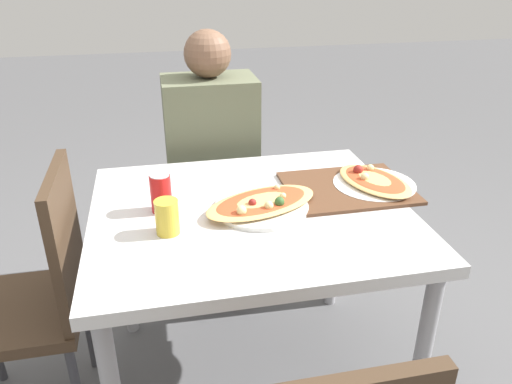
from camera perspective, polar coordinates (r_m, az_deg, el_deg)
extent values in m
plane|color=#59595B|center=(2.05, -0.51, -20.48)|extent=(14.00, 14.00, 0.00)
cube|color=silver|center=(1.61, -0.61, -2.58)|extent=(1.01, 0.87, 0.04)
cylinder|color=#99999E|center=(1.68, 18.28, -18.23)|extent=(0.05, 0.05, 0.70)
cylinder|color=#99999E|center=(2.11, -14.85, -7.68)|extent=(0.05, 0.05, 0.70)
cylinder|color=#99999E|center=(2.22, 8.97, -5.18)|extent=(0.05, 0.05, 0.70)
cube|color=#3F2D1E|center=(2.35, -4.95, -0.93)|extent=(0.40, 0.40, 0.04)
cube|color=#3F2D1E|center=(2.42, -5.74, 6.31)|extent=(0.38, 0.03, 0.46)
cylinder|color=#38383D|center=(2.34, -0.03, -7.31)|extent=(0.03, 0.03, 0.41)
cylinder|color=#38383D|center=(2.30, -8.42, -8.19)|extent=(0.03, 0.03, 0.41)
cylinder|color=#38383D|center=(2.62, -1.55, -3.32)|extent=(0.03, 0.03, 0.41)
cylinder|color=#38383D|center=(2.59, -8.98, -4.04)|extent=(0.03, 0.03, 0.41)
cube|color=#3F2D1E|center=(1.83, -25.52, -12.30)|extent=(0.40, 0.40, 0.04)
cube|color=#3F2D1E|center=(1.66, -20.96, -5.17)|extent=(0.03, 0.38, 0.46)
cylinder|color=#38383D|center=(2.06, -18.66, -14.15)|extent=(0.03, 0.03, 0.41)
cylinder|color=#2D2D38|center=(2.34, -2.18, -6.67)|extent=(0.10, 0.10, 0.45)
cylinder|color=#2D2D38|center=(2.32, -6.48, -7.12)|extent=(0.10, 0.10, 0.45)
cube|color=#60664C|center=(2.20, -5.14, 5.74)|extent=(0.39, 0.26, 0.56)
sphere|color=brown|center=(2.10, -5.56, 15.46)|extent=(0.19, 0.19, 0.19)
cylinder|color=white|center=(1.60, 0.64, -1.73)|extent=(0.30, 0.30, 0.01)
ellipsoid|color=#E0AD66|center=(1.59, 0.64, -1.19)|extent=(0.43, 0.31, 0.02)
ellipsoid|color=#C14C28|center=(1.59, 0.64, -1.00)|extent=(0.35, 0.26, 0.01)
sphere|color=beige|center=(1.54, 1.48, -1.54)|extent=(0.03, 0.03, 0.03)
sphere|color=beige|center=(1.66, 2.43, 0.54)|extent=(0.02, 0.02, 0.02)
sphere|color=#335928|center=(1.56, 2.71, -1.12)|extent=(0.03, 0.03, 0.03)
sphere|color=beige|center=(1.61, 3.08, -0.41)|extent=(0.02, 0.02, 0.02)
sphere|color=beige|center=(1.51, -1.67, -2.13)|extent=(0.03, 0.03, 0.03)
sphere|color=maroon|center=(1.56, -0.28, -1.21)|extent=(0.03, 0.03, 0.03)
cylinder|color=red|center=(1.59, -10.80, -0.16)|extent=(0.07, 0.07, 0.12)
cylinder|color=silver|center=(1.56, -10.99, 1.89)|extent=(0.06, 0.06, 0.00)
cylinder|color=gold|center=(1.47, -10.12, -2.83)|extent=(0.07, 0.07, 0.10)
cube|color=brown|center=(1.76, 10.39, 0.48)|extent=(0.42, 0.34, 0.01)
cylinder|color=white|center=(1.79, 13.35, 0.78)|extent=(0.29, 0.29, 0.01)
ellipsoid|color=#E0AD66|center=(1.79, 13.40, 1.27)|extent=(0.27, 0.35, 0.02)
ellipsoid|color=#C14C28|center=(1.78, 13.42, 1.45)|extent=(0.22, 0.29, 0.01)
sphere|color=maroon|center=(1.82, 11.59, 2.51)|extent=(0.03, 0.03, 0.03)
sphere|color=maroon|center=(1.82, 11.59, 2.42)|extent=(0.03, 0.03, 0.03)
sphere|color=beige|center=(1.85, 12.94, 2.70)|extent=(0.03, 0.03, 0.03)
sphere|color=beige|center=(1.77, 12.32, 1.68)|extent=(0.03, 0.03, 0.03)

